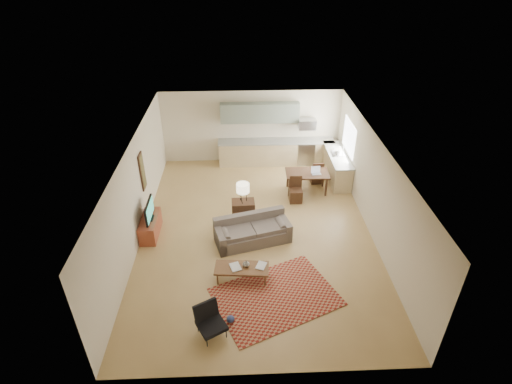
{
  "coord_description": "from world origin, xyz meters",
  "views": [
    {
      "loc": [
        -0.39,
        -9.16,
        7.06
      ],
      "look_at": [
        0.0,
        0.3,
        1.15
      ],
      "focal_mm": 28.0,
      "sensor_mm": 36.0,
      "label": 1
    }
  ],
  "objects_px": {
    "tv_credenza": "(150,226)",
    "console_table": "(243,212)",
    "sofa": "(253,230)",
    "dining_table": "(307,182)",
    "armchair": "(211,323)",
    "coffee_table": "(242,273)"
  },
  "relations": [
    {
      "from": "tv_credenza",
      "to": "console_table",
      "type": "xyz_separation_m",
      "value": [
        2.64,
        0.41,
        0.11
      ]
    },
    {
      "from": "coffee_table",
      "to": "dining_table",
      "type": "distance_m",
      "value": 4.62
    },
    {
      "from": "armchair",
      "to": "console_table",
      "type": "height_order",
      "value": "console_table"
    },
    {
      "from": "dining_table",
      "to": "sofa",
      "type": "bearing_deg",
      "value": -124.82
    },
    {
      "from": "armchair",
      "to": "tv_credenza",
      "type": "relative_size",
      "value": 0.61
    },
    {
      "from": "armchair",
      "to": "console_table",
      "type": "distance_m",
      "value": 4.02
    },
    {
      "from": "coffee_table",
      "to": "dining_table",
      "type": "bearing_deg",
      "value": 66.44
    },
    {
      "from": "sofa",
      "to": "dining_table",
      "type": "bearing_deg",
      "value": 38.3
    },
    {
      "from": "sofa",
      "to": "tv_credenza",
      "type": "bearing_deg",
      "value": 155.73
    },
    {
      "from": "sofa",
      "to": "dining_table",
      "type": "height_order",
      "value": "sofa"
    },
    {
      "from": "armchair",
      "to": "dining_table",
      "type": "bearing_deg",
      "value": 34.19
    },
    {
      "from": "tv_credenza",
      "to": "console_table",
      "type": "relative_size",
      "value": 1.53
    },
    {
      "from": "tv_credenza",
      "to": "console_table",
      "type": "distance_m",
      "value": 2.68
    },
    {
      "from": "sofa",
      "to": "dining_table",
      "type": "xyz_separation_m",
      "value": [
        1.87,
        2.57,
        -0.02
      ]
    },
    {
      "from": "armchair",
      "to": "tv_credenza",
      "type": "bearing_deg",
      "value": 89.25
    },
    {
      "from": "sofa",
      "to": "armchair",
      "type": "xyz_separation_m",
      "value": [
        -0.97,
        -3.1,
        -0.01
      ]
    },
    {
      "from": "sofa",
      "to": "console_table",
      "type": "height_order",
      "value": "console_table"
    },
    {
      "from": "coffee_table",
      "to": "console_table",
      "type": "height_order",
      "value": "console_table"
    },
    {
      "from": "sofa",
      "to": "coffee_table",
      "type": "distance_m",
      "value": 1.53
    },
    {
      "from": "coffee_table",
      "to": "tv_credenza",
      "type": "height_order",
      "value": "tv_credenza"
    },
    {
      "from": "sofa",
      "to": "tv_credenza",
      "type": "distance_m",
      "value": 2.92
    },
    {
      "from": "coffee_table",
      "to": "dining_table",
      "type": "height_order",
      "value": "dining_table"
    }
  ]
}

